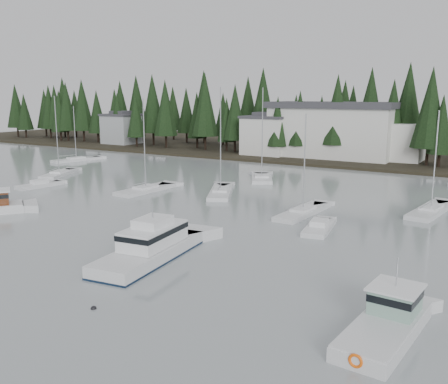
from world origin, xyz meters
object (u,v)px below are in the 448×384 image
(house_far_west, at_px, (121,128))
(harbor_inn, at_px, (342,131))
(sailboat_7, at_px, (146,191))
(sailboat_8, at_px, (431,212))
(sailboat_1, at_px, (76,161))
(sailboat_5, at_px, (303,214))
(sailboat_0, at_px, (221,193))
(runabout_0, at_px, (40,186))
(runabout_1, at_px, (319,229))
(cabin_cruiser_center, at_px, (151,249))
(house_west, at_px, (266,135))
(sailboat_2, at_px, (59,175))
(lobster_boat_teal, at_px, (387,325))
(sailboat_9, at_px, (262,179))

(house_far_west, bearing_deg, harbor_inn, 1.35)
(sailboat_7, relative_size, sailboat_8, 1.10)
(sailboat_1, height_order, sailboat_5, sailboat_5)
(sailboat_0, height_order, sailboat_7, sailboat_0)
(runabout_0, relative_size, runabout_1, 1.00)
(house_far_west, bearing_deg, cabin_cruiser_center, -46.04)
(runabout_0, height_order, runabout_1, same)
(sailboat_7, xyz_separation_m, sailboat_8, (35.09, 6.93, -0.01))
(sailboat_5, bearing_deg, sailboat_7, 90.39)
(house_west, relative_size, sailboat_2, 0.72)
(house_far_west, xyz_separation_m, sailboat_0, (54.45, -40.46, -4.33))
(sailboat_7, bearing_deg, sailboat_8, -76.20)
(cabin_cruiser_center, distance_m, sailboat_2, 46.51)
(sailboat_5, bearing_deg, sailboat_1, 74.88)
(sailboat_0, xyz_separation_m, sailboat_7, (-9.55, -3.80, -0.01))
(sailboat_2, bearing_deg, sailboat_8, -109.17)
(sailboat_5, distance_m, sailboat_7, 23.21)
(house_far_west, bearing_deg, runabout_1, -35.19)
(sailboat_1, bearing_deg, lobster_boat_teal, -106.60)
(house_west, distance_m, sailboat_8, 52.08)
(sailboat_5, xyz_separation_m, sailboat_9, (-13.97, 17.54, 0.02))
(house_west, distance_m, lobster_boat_teal, 78.64)
(sailboat_1, distance_m, sailboat_2, 17.68)
(house_far_west, bearing_deg, sailboat_1, -64.40)
(sailboat_9, bearing_deg, lobster_boat_teal, -173.53)
(sailboat_1, bearing_deg, sailboat_7, -103.73)
(house_far_west, distance_m, sailboat_7, 63.20)
(harbor_inn, relative_size, sailboat_9, 2.04)
(lobster_boat_teal, bearing_deg, sailboat_5, 36.10)
(house_west, relative_size, house_far_west, 1.13)
(lobster_boat_teal, xyz_separation_m, sailboat_9, (-28.59, 41.30, -0.47))
(house_west, distance_m, cabin_cruiser_center, 67.37)
(lobster_boat_teal, distance_m, sailboat_7, 45.27)
(house_far_west, bearing_deg, runabout_0, -58.90)
(harbor_inn, height_order, runabout_0, harbor_inn)
(cabin_cruiser_center, bearing_deg, sailboat_5, -19.53)
(house_west, xyz_separation_m, runabout_1, (29.93, -48.72, -4.52))
(house_far_west, distance_m, runabout_1, 88.12)
(house_far_west, height_order, runabout_0, house_far_west)
(sailboat_0, bearing_deg, harbor_inn, -30.20)
(sailboat_0, relative_size, sailboat_1, 1.29)
(runabout_1, bearing_deg, cabin_cruiser_center, 141.03)
(harbor_inn, distance_m, sailboat_5, 48.37)
(sailboat_7, bearing_deg, sailboat_5, -90.21)
(harbor_inn, bearing_deg, sailboat_5, -76.72)
(sailboat_0, bearing_deg, sailboat_2, 64.29)
(runabout_0, bearing_deg, sailboat_5, -78.49)
(house_far_west, height_order, sailboat_2, sailboat_2)
(sailboat_5, bearing_deg, runabout_0, 99.31)
(house_west, xyz_separation_m, harbor_inn, (15.04, 3.34, 1.12))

